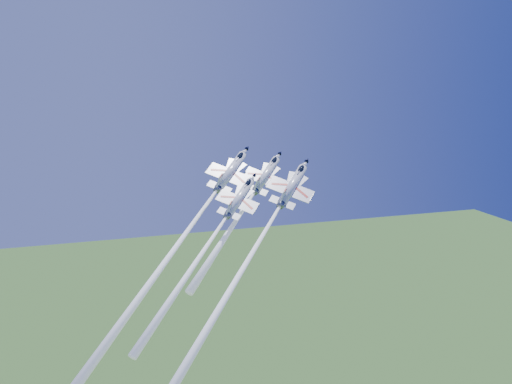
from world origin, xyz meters
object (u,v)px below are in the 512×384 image
object	(u,v)px
jet_left	(181,240)
jet_right	(245,265)
jet_lead	(243,210)
jet_slot	(206,247)

from	to	relation	value
jet_left	jet_right	bearing A→B (deg)	-17.96
jet_left	jet_lead	bearing A→B (deg)	55.16
jet_left	jet_right	size ratio (longest dim) A/B	0.97
jet_right	jet_slot	xyz separation A→B (m)	(-5.56, 6.89, 1.86)
jet_left	jet_right	world-z (taller)	jet_left
jet_left	jet_slot	size ratio (longest dim) A/B	1.38
jet_left	jet_slot	distance (m)	6.87
jet_lead	jet_left	xyz separation A→B (m)	(-13.99, -4.84, -3.84)
jet_lead	jet_slot	world-z (taller)	jet_lead
jet_slot	jet_lead	bearing A→B (deg)	81.94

